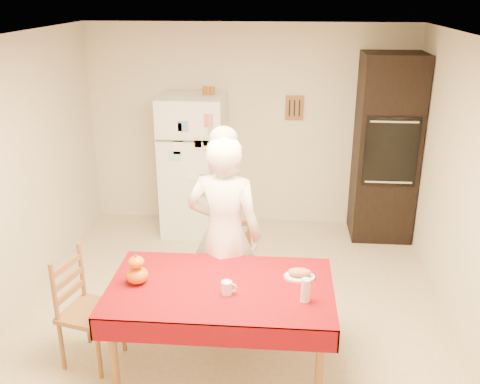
# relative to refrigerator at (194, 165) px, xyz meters

# --- Properties ---
(floor) EXTENTS (4.50, 4.50, 0.00)m
(floor) POSITION_rel_refrigerator_xyz_m (0.65, -1.88, -0.85)
(floor) COLOR tan
(floor) RESTS_ON ground
(room_shell) EXTENTS (4.02, 4.52, 2.51)m
(room_shell) POSITION_rel_refrigerator_xyz_m (0.65, -1.88, 0.77)
(room_shell) COLOR beige
(room_shell) RESTS_ON ground
(refrigerator) EXTENTS (0.75, 0.74, 1.70)m
(refrigerator) POSITION_rel_refrigerator_xyz_m (0.00, 0.00, 0.00)
(refrigerator) COLOR white
(refrigerator) RESTS_ON floor
(oven_cabinet) EXTENTS (0.70, 0.62, 2.20)m
(oven_cabinet) POSITION_rel_refrigerator_xyz_m (2.28, 0.05, 0.25)
(oven_cabinet) COLOR black
(oven_cabinet) RESTS_ON floor
(dining_table) EXTENTS (1.70, 1.00, 0.76)m
(dining_table) POSITION_rel_refrigerator_xyz_m (0.63, -2.61, -0.16)
(dining_table) COLOR brown
(dining_table) RESTS_ON floor
(chair_far) EXTENTS (0.52, 0.51, 0.95)m
(chair_far) POSITION_rel_refrigerator_xyz_m (0.64, -1.77, -0.34)
(chair_far) COLOR brown
(chair_far) RESTS_ON floor
(chair_left) EXTENTS (0.49, 0.50, 0.95)m
(chair_left) POSITION_rel_refrigerator_xyz_m (-0.48, -2.57, -0.34)
(chair_left) COLOR brown
(chair_left) RESTS_ON floor
(seated_woman) EXTENTS (0.71, 0.52, 1.79)m
(seated_woman) POSITION_rel_refrigerator_xyz_m (0.60, -2.01, 0.04)
(seated_woman) COLOR white
(seated_woman) RESTS_ON floor
(coffee_mug) EXTENTS (0.08, 0.08, 0.10)m
(coffee_mug) POSITION_rel_refrigerator_xyz_m (0.69, -2.72, -0.04)
(coffee_mug) COLOR silver
(coffee_mug) RESTS_ON dining_table
(pumpkin_lower) EXTENTS (0.17, 0.17, 0.13)m
(pumpkin_lower) POSITION_rel_refrigerator_xyz_m (-0.01, -2.62, -0.02)
(pumpkin_lower) COLOR red
(pumpkin_lower) RESTS_ON dining_table
(pumpkin_upper) EXTENTS (0.12, 0.12, 0.09)m
(pumpkin_upper) POSITION_rel_refrigerator_xyz_m (-0.01, -2.62, 0.09)
(pumpkin_upper) COLOR red
(pumpkin_upper) RESTS_ON pumpkin_lower
(wine_glass) EXTENTS (0.07, 0.07, 0.18)m
(wine_glass) POSITION_rel_refrigerator_xyz_m (1.26, -2.77, -0.00)
(wine_glass) COLOR silver
(wine_glass) RESTS_ON dining_table
(bread_plate) EXTENTS (0.24, 0.24, 0.02)m
(bread_plate) POSITION_rel_refrigerator_xyz_m (1.23, -2.45, -0.08)
(bread_plate) COLOR white
(bread_plate) RESTS_ON dining_table
(bread_loaf) EXTENTS (0.18, 0.10, 0.06)m
(bread_loaf) POSITION_rel_refrigerator_xyz_m (1.23, -2.45, -0.04)
(bread_loaf) COLOR tan
(bread_loaf) RESTS_ON bread_plate
(spice_jar_left) EXTENTS (0.05, 0.05, 0.10)m
(spice_jar_left) POSITION_rel_refrigerator_xyz_m (0.15, 0.05, 0.90)
(spice_jar_left) COLOR #95491B
(spice_jar_left) RESTS_ON refrigerator
(spice_jar_mid) EXTENTS (0.05, 0.05, 0.10)m
(spice_jar_mid) POSITION_rel_refrigerator_xyz_m (0.19, 0.05, 0.90)
(spice_jar_mid) COLOR #8F5A1A
(spice_jar_mid) RESTS_ON refrigerator
(spice_jar_right) EXTENTS (0.05, 0.05, 0.10)m
(spice_jar_right) POSITION_rel_refrigerator_xyz_m (0.24, 0.05, 0.90)
(spice_jar_right) COLOR brown
(spice_jar_right) RESTS_ON refrigerator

